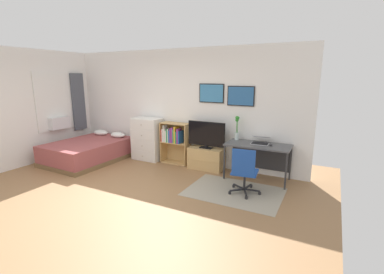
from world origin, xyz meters
name	(u,v)px	position (x,y,z in m)	size (l,w,h in m)	color
ground_plane	(109,198)	(0.00, 0.00, 0.00)	(7.20, 7.20, 0.00)	#936B44
wall_back_with_posters	(179,107)	(0.02, 2.43, 1.35)	(6.12, 0.09, 2.70)	white
wall_left_with_window	(8,110)	(-3.02, 0.18, 1.34)	(0.27, 4.92, 2.70)	white
area_rug	(234,192)	(1.86, 1.24, 0.00)	(1.70, 1.20, 0.01)	#9E937F
bed	(89,151)	(-1.99, 1.39, 0.25)	(1.46, 1.99, 0.63)	brown
dresser	(147,139)	(-0.75, 2.15, 0.53)	(0.74, 0.46, 1.06)	white
bookshelf	(174,139)	(0.00, 2.21, 0.59)	(0.70, 0.30, 0.99)	tan
tv_stand	(206,158)	(0.88, 2.17, 0.25)	(0.79, 0.41, 0.49)	tan
television	(206,135)	(0.88, 2.15, 0.80)	(0.88, 0.16, 0.60)	black
desk	(259,150)	(2.06, 2.14, 0.61)	(1.27, 0.63, 0.74)	#4C4C4F
office_chair	(244,170)	(2.04, 1.21, 0.46)	(0.57, 0.58, 0.86)	#232326
laptop	(261,140)	(2.08, 2.17, 0.80)	(0.36, 0.38, 0.15)	#B7B7BC
computer_mouse	(271,145)	(2.31, 2.05, 0.76)	(0.06, 0.10, 0.03)	#262628
bamboo_vase	(237,128)	(1.55, 2.25, 0.99)	(0.09, 0.09, 0.51)	silver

